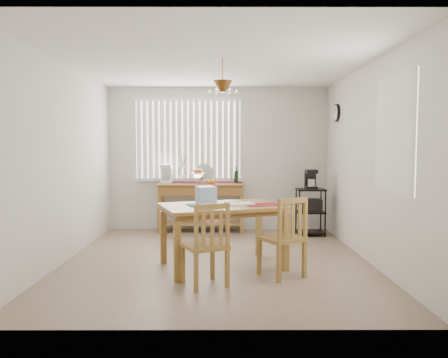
{
  "coord_description": "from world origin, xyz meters",
  "views": [
    {
      "loc": [
        0.09,
        -5.75,
        1.5
      ],
      "look_at": [
        0.1,
        0.55,
        1.05
      ],
      "focal_mm": 35.0,
      "sensor_mm": 36.0,
      "label": 1
    }
  ],
  "objects_px": {
    "cart_items": "(311,180)",
    "dining_table": "(223,212)",
    "chair_left": "(206,245)",
    "chair_right": "(284,238)",
    "wire_cart": "(310,207)",
    "sideboard": "(201,195)"
  },
  "relations": [
    {
      "from": "wire_cart",
      "to": "chair_right",
      "type": "bearing_deg",
      "value": -108.02
    },
    {
      "from": "wire_cart",
      "to": "chair_right",
      "type": "relative_size",
      "value": 0.85
    },
    {
      "from": "sideboard",
      "to": "dining_table",
      "type": "distance_m",
      "value": 2.38
    },
    {
      "from": "sideboard",
      "to": "chair_left",
      "type": "bearing_deg",
      "value": -86.26
    },
    {
      "from": "cart_items",
      "to": "chair_left",
      "type": "relative_size",
      "value": 0.36
    },
    {
      "from": "chair_left",
      "to": "wire_cart",
      "type": "bearing_deg",
      "value": 58.89
    },
    {
      "from": "sideboard",
      "to": "cart_items",
      "type": "relative_size",
      "value": 4.67
    },
    {
      "from": "wire_cart",
      "to": "dining_table",
      "type": "distance_m",
      "value": 2.52
    },
    {
      "from": "sideboard",
      "to": "chair_right",
      "type": "bearing_deg",
      "value": -68.6
    },
    {
      "from": "cart_items",
      "to": "sideboard",
      "type": "bearing_deg",
      "value": 170.03
    },
    {
      "from": "cart_items",
      "to": "dining_table",
      "type": "xyz_separation_m",
      "value": [
        -1.51,
        -2.02,
        -0.26
      ]
    },
    {
      "from": "cart_items",
      "to": "chair_right",
      "type": "height_order",
      "value": "cart_items"
    },
    {
      "from": "chair_left",
      "to": "chair_right",
      "type": "xyz_separation_m",
      "value": [
        0.89,
        0.34,
        0.01
      ]
    },
    {
      "from": "cart_items",
      "to": "chair_left",
      "type": "bearing_deg",
      "value": -121.03
    },
    {
      "from": "dining_table",
      "to": "chair_left",
      "type": "xyz_separation_m",
      "value": [
        -0.18,
        -0.78,
        -0.25
      ]
    },
    {
      "from": "sideboard",
      "to": "wire_cart",
      "type": "distance_m",
      "value": 1.92
    },
    {
      "from": "chair_right",
      "to": "chair_left",
      "type": "bearing_deg",
      "value": -158.86
    },
    {
      "from": "dining_table",
      "to": "chair_left",
      "type": "bearing_deg",
      "value": -102.68
    },
    {
      "from": "cart_items",
      "to": "dining_table",
      "type": "relative_size",
      "value": 0.19
    },
    {
      "from": "chair_left",
      "to": "chair_right",
      "type": "bearing_deg",
      "value": 21.14
    },
    {
      "from": "sideboard",
      "to": "chair_left",
      "type": "relative_size",
      "value": 1.68
    },
    {
      "from": "dining_table",
      "to": "chair_left",
      "type": "relative_size",
      "value": 1.84
    }
  ]
}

